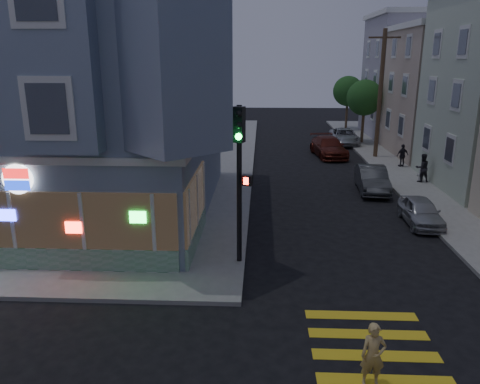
# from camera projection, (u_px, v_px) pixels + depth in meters

# --- Properties ---
(ground) EXTENTS (120.00, 120.00, 0.00)m
(ground) POSITION_uv_depth(u_px,v_px,m) (124.00, 343.00, 12.28)
(ground) COLOR black
(ground) RESTS_ON ground
(sidewalk_nw) EXTENTS (33.00, 42.00, 0.15)m
(sidewalk_nw) POSITION_uv_depth(u_px,v_px,m) (33.00, 157.00, 34.94)
(sidewalk_nw) COLOR gray
(sidewalk_nw) RESTS_ON ground
(corner_building) EXTENTS (14.60, 14.60, 11.40)m
(corner_building) POSITION_uv_depth(u_px,v_px,m) (54.00, 89.00, 21.48)
(corner_building) COLOR slate
(corner_building) RESTS_ON sidewalk_nw
(row_house_d) EXTENTS (12.00, 8.60, 10.50)m
(row_house_d) POSITION_uv_depth(u_px,v_px,m) (438.00, 78.00, 42.54)
(row_house_d) COLOR gray
(row_house_d) RESTS_ON sidewalk_ne
(utility_pole) EXTENTS (2.20, 0.30, 9.00)m
(utility_pole) POSITION_uv_depth(u_px,v_px,m) (380.00, 93.00, 33.45)
(utility_pole) COLOR #4C3826
(utility_pole) RESTS_ON sidewalk_ne
(street_tree_near) EXTENTS (3.00, 3.00, 5.30)m
(street_tree_near) POSITION_uv_depth(u_px,v_px,m) (365.00, 98.00, 39.43)
(street_tree_near) COLOR #4C3826
(street_tree_near) RESTS_ON sidewalk_ne
(street_tree_far) EXTENTS (3.00, 3.00, 5.30)m
(street_tree_far) POSITION_uv_depth(u_px,v_px,m) (348.00, 91.00, 47.11)
(street_tree_far) COLOR #4C3826
(street_tree_far) RESTS_ON sidewalk_ne
(running_child) EXTENTS (0.57, 0.38, 1.54)m
(running_child) POSITION_uv_depth(u_px,v_px,m) (373.00, 355.00, 10.51)
(running_child) COLOR tan
(running_child) RESTS_ON ground
(pedestrian_a) EXTENTS (0.89, 0.74, 1.67)m
(pedestrian_a) POSITION_uv_depth(u_px,v_px,m) (422.00, 168.00, 27.41)
(pedestrian_a) COLOR black
(pedestrian_a) RESTS_ON sidewalk_ne
(pedestrian_b) EXTENTS (0.96, 0.65, 1.51)m
(pedestrian_b) POSITION_uv_depth(u_px,v_px,m) (402.00, 155.00, 31.29)
(pedestrian_b) COLOR #242129
(pedestrian_b) RESTS_ON sidewalk_ne
(parked_car_a) EXTENTS (1.47, 3.52, 1.19)m
(parked_car_a) POSITION_uv_depth(u_px,v_px,m) (421.00, 212.00, 20.86)
(parked_car_a) COLOR #A6AAAE
(parked_car_a) RESTS_ON ground
(parked_car_b) EXTENTS (1.75, 4.32, 1.40)m
(parked_car_b) POSITION_uv_depth(u_px,v_px,m) (372.00, 179.00, 25.98)
(parked_car_b) COLOR #3D4043
(parked_car_b) RESTS_ON ground
(parked_car_c) EXTENTS (2.67, 5.26, 1.46)m
(parked_car_c) POSITION_uv_depth(u_px,v_px,m) (329.00, 147.00, 35.17)
(parked_car_c) COLOR #5A1D14
(parked_car_c) RESTS_ON ground
(parked_car_d) EXTENTS (2.34, 4.89, 1.34)m
(parked_car_d) POSITION_uv_depth(u_px,v_px,m) (344.00, 137.00, 40.08)
(parked_car_d) COLOR #A3A6AD
(parked_car_d) RESTS_ON ground
(traffic_signal) EXTENTS (0.70, 0.62, 5.56)m
(traffic_signal) POSITION_uv_depth(u_px,v_px,m) (240.00, 159.00, 15.73)
(traffic_signal) COLOR black
(traffic_signal) RESTS_ON sidewalk_nw
(fire_hydrant) EXTENTS (0.49, 0.29, 0.86)m
(fire_hydrant) POSITION_uv_depth(u_px,v_px,m) (421.00, 174.00, 27.58)
(fire_hydrant) COLOR silver
(fire_hydrant) RESTS_ON sidewalk_ne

